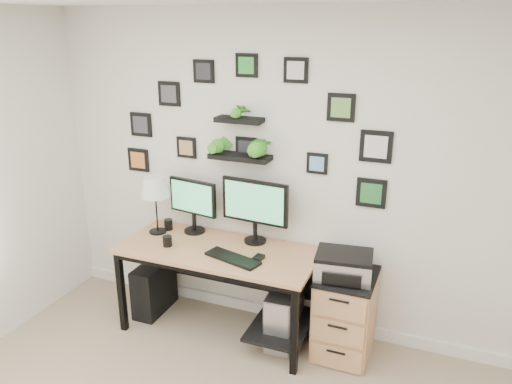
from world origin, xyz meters
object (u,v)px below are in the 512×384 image
at_px(monitor_left, 193,202).
at_px(table_lamp, 155,188).
at_px(monitor_right, 255,206).
at_px(printer, 344,265).
at_px(pc_tower_grey, 284,315).
at_px(desk, 224,262).
at_px(file_cabinet, 345,314).
at_px(pc_tower_black, 154,287).
at_px(mug, 167,241).

relative_size(monitor_left, table_lamp, 0.95).
height_order(monitor_right, printer, monitor_right).
height_order(monitor_right, pc_tower_grey, monitor_right).
xyz_separation_m(desk, file_cabinet, (1.00, 0.06, -0.29)).
height_order(table_lamp, printer, table_lamp).
xyz_separation_m(pc_tower_black, printer, (1.68, 0.01, 0.54)).
bearing_deg(printer, monitor_right, 168.00).
xyz_separation_m(pc_tower_black, pc_tower_grey, (1.23, -0.00, 0.01)).
height_order(table_lamp, pc_tower_black, table_lamp).
distance_m(monitor_right, printer, 0.85).
bearing_deg(desk, monitor_right, 45.57).
bearing_deg(pc_tower_grey, monitor_right, 151.46).
bearing_deg(monitor_left, pc_tower_grey, -11.21).
bearing_deg(monitor_left, table_lamp, -156.87).
bearing_deg(printer, file_cabinet, 46.07).
xyz_separation_m(monitor_right, pc_tower_black, (-0.90, -0.17, -0.84)).
bearing_deg(desk, mug, -162.49).
xyz_separation_m(mug, pc_tower_grey, (0.96, 0.16, -0.56)).
xyz_separation_m(table_lamp, mug, (0.22, -0.21, -0.36)).
bearing_deg(desk, printer, 1.76).
bearing_deg(pc_tower_grey, desk, -178.10).
xyz_separation_m(table_lamp, file_cabinet, (1.66, -0.01, -0.81)).
relative_size(pc_tower_black, pc_tower_grey, 0.93).
relative_size(monitor_right, file_cabinet, 0.86).
xyz_separation_m(monitor_right, table_lamp, (-0.85, -0.12, 0.08)).
relative_size(monitor_left, mug, 5.53).
bearing_deg(table_lamp, pc_tower_black, -132.69).
height_order(monitor_left, table_lamp, table_lamp).
xyz_separation_m(monitor_left, printer, (1.34, -0.16, -0.26)).
relative_size(table_lamp, pc_tower_grey, 1.02).
distance_m(monitor_right, table_lamp, 0.87).
bearing_deg(mug, desk, 17.51).
distance_m(table_lamp, pc_tower_black, 0.92).
bearing_deg(mug, monitor_right, 27.91).
bearing_deg(desk, pc_tower_black, 178.28).
distance_m(desk, pc_tower_black, 0.81).
xyz_separation_m(monitor_left, file_cabinet, (1.37, -0.14, -0.69)).
xyz_separation_m(monitor_left, pc_tower_black, (-0.33, -0.17, -0.80)).
bearing_deg(monitor_right, desk, -134.43).
xyz_separation_m(desk, pc_tower_black, (-0.71, 0.02, -0.40)).
relative_size(monitor_right, pc_tower_grey, 1.18).
bearing_deg(pc_tower_black, printer, -0.15).
height_order(monitor_right, pc_tower_black, monitor_right).
bearing_deg(mug, table_lamp, 136.96).
bearing_deg(monitor_left, mug, -100.92).
bearing_deg(table_lamp, printer, -1.45).
bearing_deg(pc_tower_black, monitor_left, 26.92).
height_order(desk, monitor_left, monitor_left).
height_order(mug, printer, printer).
bearing_deg(file_cabinet, printer, -133.93).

